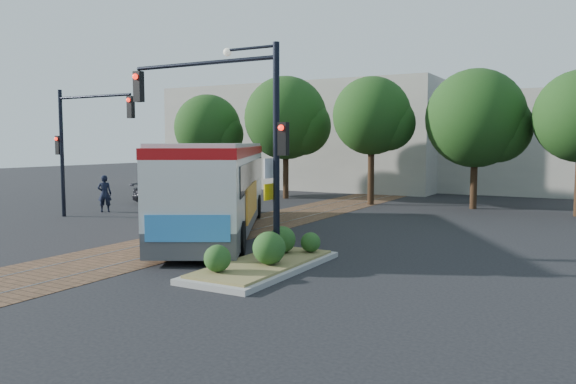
# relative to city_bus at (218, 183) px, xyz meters

# --- Properties ---
(ground) EXTENTS (120.00, 120.00, 0.00)m
(ground) POSITION_rel_city_bus_xyz_m (0.26, -3.83, -1.94)
(ground) COLOR black
(ground) RESTS_ON ground
(trackbed) EXTENTS (3.60, 40.00, 0.02)m
(trackbed) POSITION_rel_city_bus_xyz_m (0.26, 0.17, -1.94)
(trackbed) COLOR brown
(trackbed) RESTS_ON ground
(tree_row) EXTENTS (26.40, 5.60, 7.67)m
(tree_row) POSITION_rel_city_bus_xyz_m (1.48, 12.59, 2.90)
(tree_row) COLOR #382314
(tree_row) RESTS_ON ground
(warehouses) EXTENTS (40.00, 13.00, 8.00)m
(warehouses) POSITION_rel_city_bus_xyz_m (-0.26, 24.92, 1.87)
(warehouses) COLOR #ADA899
(warehouses) RESTS_ON ground
(city_bus) EXTENTS (8.69, 12.73, 3.49)m
(city_bus) POSITION_rel_city_bus_xyz_m (0.00, 0.00, 0.00)
(city_bus) COLOR #474749
(city_bus) RESTS_ON ground
(traffic_island) EXTENTS (2.20, 5.20, 1.13)m
(traffic_island) POSITION_rel_city_bus_xyz_m (5.09, -4.73, -1.62)
(traffic_island) COLOR gray
(traffic_island) RESTS_ON ground
(signal_pole_main) EXTENTS (5.49, 0.46, 6.00)m
(signal_pole_main) POSITION_rel_city_bus_xyz_m (4.13, -4.64, 2.21)
(signal_pole_main) COLOR black
(signal_pole_main) RESTS_ON ground
(signal_pole_left) EXTENTS (4.99, 0.34, 6.00)m
(signal_pole_left) POSITION_rel_city_bus_xyz_m (-8.10, 0.17, 1.92)
(signal_pole_left) COLOR black
(signal_pole_left) RESTS_ON ground
(officer) EXTENTS (0.82, 0.78, 1.89)m
(officer) POSITION_rel_city_bus_xyz_m (-8.85, 2.36, -1.00)
(officer) COLOR black
(officer) RESTS_ON ground
(parked_car) EXTENTS (4.40, 2.23, 1.22)m
(parked_car) POSITION_rel_city_bus_xyz_m (-8.43, 6.67, -1.33)
(parked_car) COLOR black
(parked_car) RESTS_ON ground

